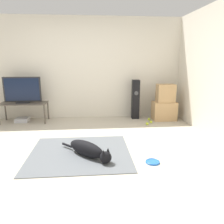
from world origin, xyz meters
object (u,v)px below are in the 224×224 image
object	(u,v)px
tennis_ball_by_boxes	(147,124)
dog	(89,150)
cardboard_box_lower	(164,111)
tennis_ball_near_speaker	(149,119)
frisbee	(153,162)
cardboard_box_upper	(166,93)
floor_speaker	(135,99)
tv_stand	(24,105)
tv	(22,90)
tennis_ball_loose_on_carpet	(151,122)
game_console	(22,120)

from	to	relation	value
tennis_ball_by_boxes	dog	bearing A→B (deg)	-129.56
cardboard_box_lower	tennis_ball_near_speaker	size ratio (longest dim) A/B	8.75
frisbee	cardboard_box_upper	world-z (taller)	cardboard_box_upper
dog	tennis_ball_near_speaker	size ratio (longest dim) A/B	12.37
dog	cardboard_box_upper	bearing A→B (deg)	47.13
floor_speaker	tennis_ball_near_speaker	xyz separation A→B (m)	(0.31, -0.24, -0.47)
tv_stand	tennis_ball_by_boxes	world-z (taller)	tv_stand
tv	tennis_ball_loose_on_carpet	distance (m)	3.19
cardboard_box_upper	dog	bearing A→B (deg)	-132.87
tv_stand	tennis_ball_loose_on_carpet	xyz separation A→B (m)	(3.08, -0.39, -0.40)
game_console	dog	bearing A→B (deg)	-52.64
dog	floor_speaker	world-z (taller)	floor_speaker
tv	tennis_ball_loose_on_carpet	world-z (taller)	tv
dog	frisbee	bearing A→B (deg)	-15.94
floor_speaker	tennis_ball_by_boxes	xyz separation A→B (m)	(0.17, -0.63, -0.47)
frisbee	floor_speaker	xyz separation A→B (m)	(0.22, 2.53, 0.49)
tennis_ball_by_boxes	tennis_ball_loose_on_carpet	distance (m)	0.19
dog	cardboard_box_upper	distance (m)	2.84
dog	tennis_ball_by_boxes	world-z (taller)	dog
cardboard_box_lower	frisbee	bearing A→B (deg)	-111.76
cardboard_box_lower	tv	size ratio (longest dim) A/B	0.66
frisbee	tennis_ball_near_speaker	xyz separation A→B (m)	(0.53, 2.29, 0.02)
dog	game_console	size ratio (longest dim) A/B	2.71
frisbee	tv_stand	bearing A→B (deg)	136.36
cardboard_box_lower	tennis_ball_by_boxes	xyz separation A→B (m)	(-0.53, -0.42, -0.20)
cardboard_box_upper	tennis_ball_loose_on_carpet	bearing A→B (deg)	-147.03
tennis_ball_near_speaker	tennis_ball_loose_on_carpet	world-z (taller)	same
tennis_ball_near_speaker	game_console	distance (m)	3.17
frisbee	cardboard_box_upper	distance (m)	2.59
cardboard_box_upper	floor_speaker	world-z (taller)	floor_speaker
tv	dog	bearing A→B (deg)	-53.56
frisbee	cardboard_box_lower	world-z (taller)	cardboard_box_lower
dog	floor_speaker	xyz separation A→B (m)	(1.18, 2.26, 0.37)
frisbee	cardboard_box_upper	xyz separation A→B (m)	(0.94, 2.31, 0.67)
tennis_ball_near_speaker	game_console	bearing A→B (deg)	176.89
game_console	frisbee	bearing A→B (deg)	-43.16
cardboard_box_lower	tv	distance (m)	3.53
floor_speaker	tv	size ratio (longest dim) A/B	1.15
tv_stand	game_console	size ratio (longest dim) A/B	3.70
frisbee	tennis_ball_near_speaker	size ratio (longest dim) A/B	3.22
tv_stand	cardboard_box_upper	bearing A→B (deg)	-2.03
cardboard_box_upper	game_console	distance (m)	3.63
cardboard_box_lower	game_console	world-z (taller)	cardboard_box_lower
cardboard_box_upper	tennis_ball_near_speaker	bearing A→B (deg)	-177.01
floor_speaker	tennis_ball_by_boxes	world-z (taller)	floor_speaker
floor_speaker	tv_stand	bearing A→B (deg)	-178.03
tennis_ball_near_speaker	cardboard_box_lower	bearing A→B (deg)	4.90
cardboard_box_upper	floor_speaker	distance (m)	0.77
floor_speaker	tennis_ball_near_speaker	size ratio (longest dim) A/B	15.21
tennis_ball_near_speaker	tv	bearing A→B (deg)	177.26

